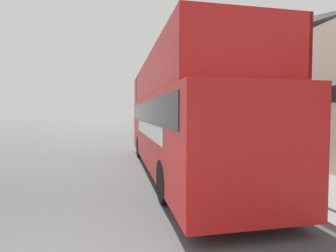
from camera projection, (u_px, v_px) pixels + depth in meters
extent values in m
plane|color=#4C4C4F|center=(104.00, 137.00, 23.51)|extent=(144.00, 144.00, 0.00)
cube|color=gray|center=(185.00, 139.00, 21.79)|extent=(3.04, 108.00, 0.14)
cube|color=#935642|center=(233.00, 101.00, 23.07)|extent=(6.00, 18.27, 6.51)
pyramid|color=#383333|center=(233.00, 48.00, 22.84)|extent=(6.00, 18.27, 2.64)
cube|color=red|center=(178.00, 131.00, 9.77)|extent=(2.62, 11.48, 2.43)
cube|color=white|center=(182.00, 129.00, 9.20)|extent=(2.58, 6.33, 0.45)
cube|color=black|center=(178.00, 112.00, 9.73)|extent=(2.64, 10.56, 0.70)
cube|color=red|center=(178.00, 97.00, 9.71)|extent=(2.61, 10.56, 0.10)
cube|color=red|center=(146.00, 79.00, 9.44)|extent=(0.18, 10.54, 1.20)
cube|color=red|center=(210.00, 80.00, 9.91)|extent=(0.18, 10.54, 1.20)
cube|color=red|center=(249.00, 42.00, 4.55)|extent=(2.50, 0.10, 1.20)
cube|color=red|center=(159.00, 90.00, 14.05)|extent=(2.51, 1.63, 1.20)
cylinder|color=black|center=(140.00, 146.00, 13.08)|extent=(0.29, 1.05, 1.05)
cylinder|color=black|center=(183.00, 145.00, 13.51)|extent=(0.29, 1.05, 1.05)
cylinder|color=black|center=(165.00, 181.00, 6.35)|extent=(0.29, 1.05, 1.05)
cylinder|color=black|center=(250.00, 177.00, 6.78)|extent=(0.29, 1.05, 1.05)
cube|color=#9E9EA3|center=(159.00, 138.00, 17.79)|extent=(2.07, 4.58, 0.68)
cube|color=black|center=(160.00, 129.00, 17.63)|extent=(1.73, 2.24, 0.47)
cylinder|color=black|center=(144.00, 139.00, 18.95)|extent=(0.23, 0.67, 0.66)
cylinder|color=black|center=(167.00, 138.00, 19.34)|extent=(0.23, 0.67, 0.66)
cylinder|color=black|center=(150.00, 143.00, 16.25)|extent=(0.23, 0.67, 0.66)
cylinder|color=black|center=(177.00, 142.00, 16.64)|extent=(0.23, 0.67, 0.66)
cylinder|color=black|center=(264.00, 111.00, 7.79)|extent=(0.13, 0.13, 4.18)
cylinder|color=silver|center=(266.00, 33.00, 7.68)|extent=(0.32, 0.32, 0.45)
cone|color=black|center=(266.00, 21.00, 7.66)|extent=(0.35, 0.35, 0.22)
cylinder|color=black|center=(190.00, 112.00, 16.46)|extent=(0.13, 0.13, 4.28)
cylinder|color=silver|center=(190.00, 74.00, 16.35)|extent=(0.32, 0.32, 0.45)
cone|color=black|center=(190.00, 68.00, 16.33)|extent=(0.35, 0.35, 0.22)
cylinder|color=black|center=(167.00, 111.00, 25.14)|extent=(0.13, 0.13, 4.45)
cylinder|color=silver|center=(167.00, 86.00, 25.02)|extent=(0.32, 0.32, 0.45)
cone|color=black|center=(167.00, 82.00, 25.00)|extent=(0.35, 0.35, 0.22)
cylinder|color=black|center=(274.00, 155.00, 9.66)|extent=(0.44, 0.44, 0.99)
cylinder|color=#B28E1E|center=(274.00, 143.00, 9.63)|extent=(0.48, 0.48, 0.06)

